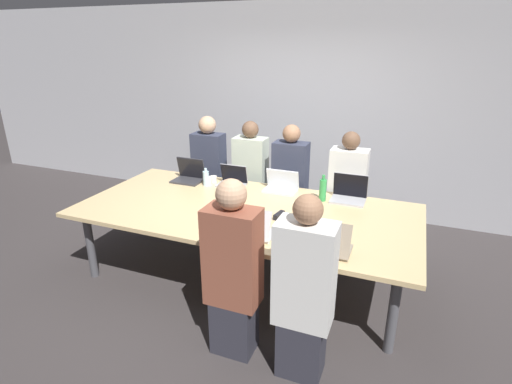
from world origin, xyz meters
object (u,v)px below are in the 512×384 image
(laptop_near_midright, at_px, (252,228))
(laptop_near_right, at_px, (328,244))
(laptop_far_center, at_px, (281,185))
(person_far_midleft, at_px, (251,179))
(cup_far_left, at_px, (208,181))
(laptop_far_midleft, at_px, (233,179))
(stapler, at_px, (279,215))
(bottle_far_right, at_px, (323,190))
(person_near_right, at_px, (304,293))
(person_far_center, at_px, (290,185))
(laptop_far_right, at_px, (349,193))
(person_near_midright, at_px, (233,273))
(cup_near_right, at_px, (293,242))
(laptop_far_left, at_px, (189,174))
(cup_far_midleft, at_px, (213,179))
(person_far_right, at_px, (346,195))
(person_far_left, at_px, (209,172))
(bottle_far_midleft, at_px, (206,178))
(cup_near_midright, at_px, (229,223))

(laptop_near_midright, bearing_deg, laptop_near_right, 176.16)
(laptop_far_center, bearing_deg, person_far_midleft, 141.03)
(laptop_near_midright, bearing_deg, cup_far_left, -46.58)
(laptop_far_midleft, bearing_deg, stapler, -40.38)
(bottle_far_right, height_order, person_near_right, person_near_right)
(person_far_center, relative_size, laptop_near_right, 4.08)
(bottle_far_right, height_order, laptop_far_midleft, bottle_far_right)
(laptop_far_right, xyz_separation_m, laptop_far_center, (-0.74, 0.01, -0.01))
(person_near_midright, bearing_deg, stapler, -92.51)
(person_near_right, relative_size, cup_near_right, 16.80)
(cup_near_right, height_order, laptop_near_midright, laptop_near_midright)
(laptop_near_midright, bearing_deg, laptop_far_left, -40.72)
(laptop_far_right, relative_size, cup_far_midleft, 4.40)
(person_far_right, distance_m, laptop_far_left, 1.83)
(person_far_center, relative_size, person_far_midleft, 1.00)
(person_far_left, height_order, cup_far_left, person_far_left)
(cup_far_left, xyz_separation_m, laptop_far_midleft, (0.25, 0.10, 0.02))
(laptop_far_left, distance_m, laptop_near_right, 2.18)
(person_far_left, bearing_deg, laptop_far_right, -13.92)
(person_far_center, bearing_deg, bottle_far_midleft, -146.26)
(laptop_near_right, bearing_deg, person_far_right, -85.97)
(laptop_far_left, relative_size, laptop_far_midleft, 1.09)
(laptop_far_center, distance_m, person_near_right, 1.82)
(laptop_near_right, xyz_separation_m, person_near_midright, (-0.60, -0.45, -0.14))
(cup_far_midleft, bearing_deg, person_far_center, 28.25)
(bottle_far_midleft, height_order, cup_near_midright, bottle_far_midleft)
(person_far_right, xyz_separation_m, person_near_midright, (-0.50, -1.96, 0.02))
(person_far_right, distance_m, person_far_center, 0.69)
(laptop_far_right, xyz_separation_m, cup_far_midleft, (-1.55, -0.03, -0.04))
(laptop_far_right, relative_size, person_far_right, 0.25)
(laptop_near_right, bearing_deg, cup_far_left, -33.18)
(cup_near_midright, bearing_deg, cup_near_right, -10.57)
(laptop_far_right, xyz_separation_m, cup_near_right, (-0.25, -1.17, -0.04))
(laptop_far_left, distance_m, person_far_center, 1.20)
(bottle_far_midleft, relative_size, laptop_near_midright, 0.58)
(person_far_left, bearing_deg, stapler, -40.65)
(person_far_right, bearing_deg, laptop_far_center, -153.73)
(person_near_right, distance_m, laptop_near_midright, 0.81)
(laptop_far_midleft, distance_m, person_far_midleft, 0.50)
(laptop_far_left, bearing_deg, cup_near_midright, -45.26)
(cup_near_right, bearing_deg, person_near_right, -64.61)
(person_far_right, height_order, cup_near_midright, person_far_right)
(laptop_far_right, relative_size, cup_near_midright, 3.47)
(bottle_far_midleft, height_order, person_near_midright, person_near_midright)
(person_far_right, height_order, person_far_center, person_far_center)
(cup_far_midleft, bearing_deg, bottle_far_midleft, -102.98)
(person_near_right, height_order, cup_near_right, person_near_right)
(cup_near_right, bearing_deg, laptop_far_right, 78.01)
(cup_far_left, height_order, stapler, cup_far_left)
(laptop_far_left, bearing_deg, laptop_near_midright, -40.72)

